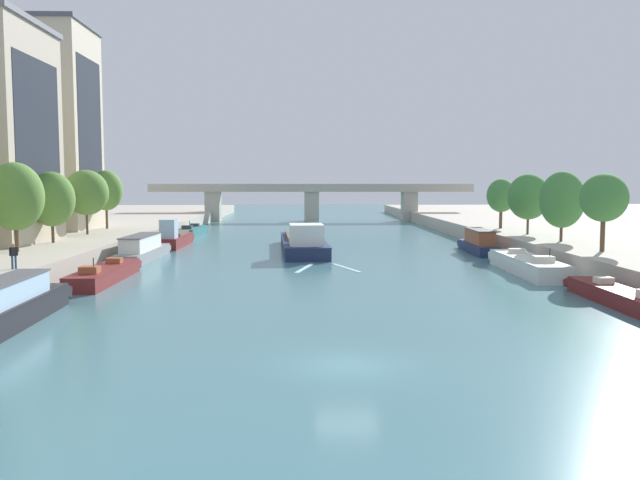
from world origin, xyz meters
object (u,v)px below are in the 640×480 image
at_px(moored_boat_left_near, 105,274).
at_px(tree_left_nearest, 106,190).
at_px(barge_midriver, 303,242).
at_px(person_on_quay, 14,255).
at_px(moored_boat_right_upstream, 526,264).
at_px(tree_left_distant, 86,193).
at_px(tree_right_nearest, 528,197).
at_px(moored_boat_left_second, 143,249).
at_px(bridge_far, 312,197).
at_px(tree_left_by_lamp, 15,196).
at_px(tree_left_second, 52,199).
at_px(moored_boat_left_downstream, 175,238).
at_px(moored_boat_right_second, 478,243).
at_px(moored_boat_right_end, 620,297).
at_px(moored_boat_left_gap_after, 192,231).
at_px(tree_right_third, 562,200).
at_px(tree_right_end_of_row, 501,196).
at_px(tree_right_by_lamp, 604,198).
at_px(moored_boat_left_end, 13,305).

xyz_separation_m(moored_boat_left_near, tree_left_nearest, (-8.78, 30.42, 5.84)).
bearing_deg(barge_midriver, person_on_quay, -123.60).
bearing_deg(moored_boat_right_upstream, tree_left_distant, 156.43).
bearing_deg(tree_right_nearest, barge_midriver, 179.16).
height_order(moored_boat_left_second, bridge_far, bridge_far).
height_order(tree_left_by_lamp, tree_left_distant, tree_left_by_lamp).
relative_size(moored_boat_left_second, tree_left_by_lamp, 1.91).
bearing_deg(tree_left_second, moored_boat_left_downstream, 61.34).
xyz_separation_m(moored_boat_right_second, tree_left_distant, (-41.39, 2.48, 5.23)).
bearing_deg(moored_boat_right_end, tree_left_by_lamp, 160.92).
relative_size(barge_midriver, moored_boat_right_end, 1.78).
bearing_deg(moored_boat_left_gap_after, tree_left_second, -104.01).
xyz_separation_m(moored_boat_left_gap_after, tree_left_distant, (-7.64, -20.75, 5.66)).
distance_m(moored_boat_left_near, tree_right_third, 41.01).
height_order(moored_boat_left_near, moored_boat_left_downstream, moored_boat_left_downstream).
height_order(tree_left_by_lamp, tree_left_nearest, tree_left_by_lamp).
bearing_deg(moored_boat_left_near, tree_right_end_of_row, 37.62).
xyz_separation_m(tree_left_distant, tree_right_third, (47.20, -9.78, -0.53)).
bearing_deg(tree_left_second, tree_left_nearest, 91.71).
distance_m(moored_boat_left_downstream, tree_right_end_of_row, 39.12).
height_order(tree_right_end_of_row, person_on_quay, tree_right_end_of_row).
height_order(tree_left_second, tree_right_nearest, tree_left_second).
distance_m(moored_boat_right_end, tree_right_by_lamp, 15.29).
distance_m(moored_boat_left_near, tree_right_by_lamp, 39.16).
height_order(moored_boat_left_second, moored_boat_right_upstream, moored_boat_right_upstream).
xyz_separation_m(moored_boat_left_downstream, moored_boat_left_gap_after, (-0.62, 15.43, -0.36)).
relative_size(tree_right_nearest, tree_right_end_of_row, 1.08).
bearing_deg(moored_boat_left_gap_after, tree_right_by_lamp, -45.22).
height_order(moored_boat_left_gap_after, moored_boat_right_second, moored_boat_right_second).
height_order(moored_boat_left_second, moored_boat_right_second, moored_boat_right_second).
distance_m(moored_boat_left_second, tree_right_third, 39.79).
bearing_deg(moored_boat_left_second, moored_boat_left_end, -89.42).
bearing_deg(bridge_far, tree_right_end_of_row, -65.29).
bearing_deg(moored_boat_left_near, tree_right_nearest, 27.82).
height_order(barge_midriver, bridge_far, bridge_far).
relative_size(tree_left_by_lamp, bridge_far, 0.11).
distance_m(moored_boat_left_near, moored_boat_left_downstream, 26.87).
bearing_deg(moored_boat_right_upstream, tree_right_third, 53.61).
bearing_deg(tree_right_third, tree_right_end_of_row, 90.73).
relative_size(moored_boat_left_second, moored_boat_left_gap_after, 1.12).
bearing_deg(moored_boat_left_end, moored_boat_left_downstream, 89.69).
bearing_deg(moored_boat_left_second, tree_right_third, -2.68).
relative_size(tree_left_distant, person_on_quay, 4.22).
distance_m(moored_boat_right_upstream, tree_right_third, 11.35).
bearing_deg(tree_left_distant, moored_boat_left_end, -77.65).
relative_size(moored_boat_right_second, bridge_far, 0.18).
bearing_deg(moored_boat_left_downstream, tree_left_nearest, 158.00).
xyz_separation_m(moored_boat_right_end, moored_boat_right_upstream, (-0.78, 14.22, 0.17)).
distance_m(moored_boat_left_near, tree_left_nearest, 32.20).
relative_size(moored_boat_right_upstream, tree_left_by_lamp, 1.97).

